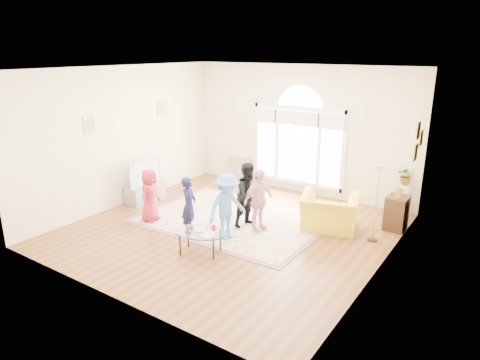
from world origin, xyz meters
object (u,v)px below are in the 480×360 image
Objects in this scene: television at (144,171)px; armchair at (329,212)px; area_rug at (234,219)px; coffee_table at (200,233)px; tv_console at (145,192)px.

television is 4.49m from armchair.
armchair is (4.39, 0.87, -0.37)m from television.
television reaches higher than armchair.
area_rug is 1.72m from coffee_table.
armchair is at bearing 11.14° from television.
armchair is (1.89, 0.68, 0.35)m from area_rug.
coffee_table is at bearing -26.42° from tv_console.
television is at bearing -175.87° from area_rug.
coffee_table is (2.91, -1.45, 0.19)m from tv_console.
tv_console is at bearing 136.32° from coffee_table.
armchair reaches higher than tv_console.
area_rug is 3.60× the size of tv_console.
area_rug is at bearing 4.12° from tv_console.
coffee_table reaches higher than tv_console.
tv_console is 3.25m from coffee_table.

